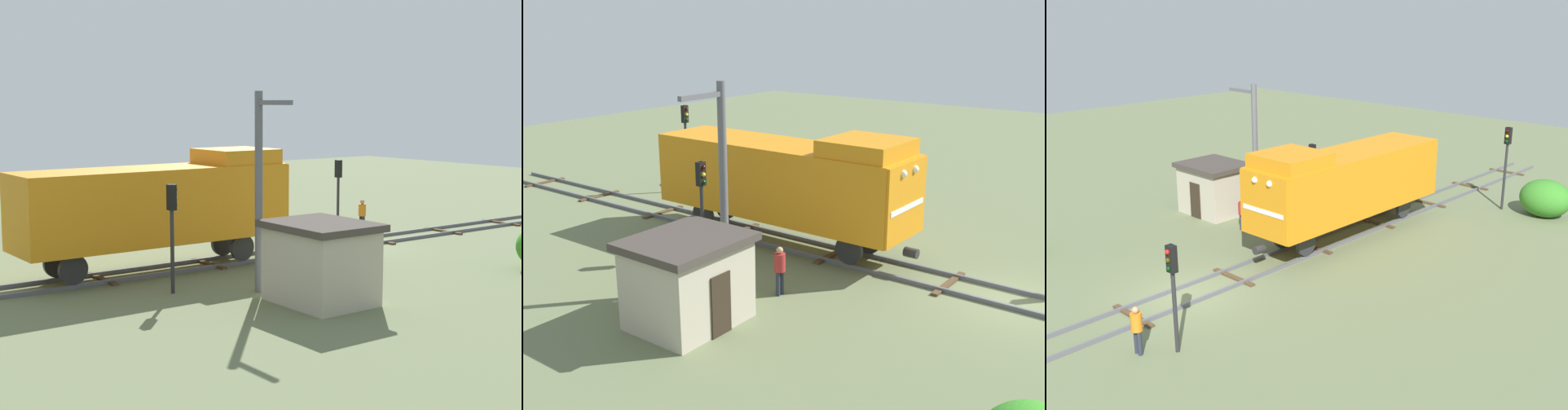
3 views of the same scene
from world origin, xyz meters
The scene contains 9 objects.
ground_plane centered at (0.00, 0.00, 0.00)m, with size 90.00×90.00×0.00m, color #66704C.
railway_track centered at (0.00, 0.00, 0.07)m, with size 2.40×57.50×0.16m.
locomotive centered at (0.00, 9.49, 2.77)m, with size 2.90×11.60×4.60m.
traffic_signal_near centered at (3.20, -2.75, 2.61)m, with size 0.32×0.34×3.73m.
traffic_signal_mid centered at (-3.40, 10.85, 2.69)m, with size 0.32×0.34×3.86m.
worker_near_track centered at (2.40, -3.70, 1.00)m, with size 0.38×0.38×1.70m.
worker_by_signal centered at (-4.20, 6.59, 1.00)m, with size 0.38×0.38×1.70m.
catenary_mast centered at (-5.07, 8.28, 3.77)m, with size 1.94×0.28×7.07m.
relay_hut centered at (-7.50, 7.53, 1.39)m, with size 3.50×2.90×2.74m.
Camera 1 is at (-27.40, 24.57, 6.69)m, focal length 55.00 mm.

